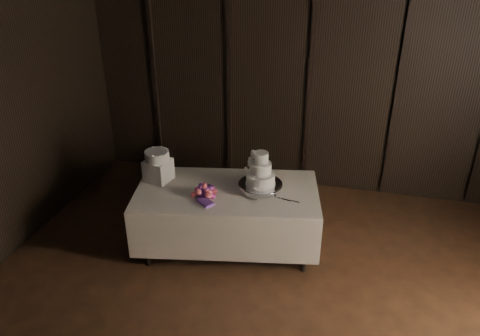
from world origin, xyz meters
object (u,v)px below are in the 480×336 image
Objects in this scene: cake_stand at (260,187)px; box_pedestal at (158,170)px; bouquet at (204,192)px; wedding_cake at (258,172)px; display_table at (227,216)px; small_cake at (157,156)px.

box_pedestal is (-1.17, -0.04, 0.08)m from cake_stand.
bouquet is 0.66m from box_pedestal.
bouquet reaches higher than cake_stand.
box_pedestal is (-0.62, 0.23, 0.06)m from bouquet.
display_table is at bearing -154.96° from wedding_cake.
box_pedestal is at bearing 0.00° from small_cake.
cake_stand is 1.19m from small_cake.
small_cake is (-0.81, 0.03, 0.65)m from display_table.
small_cake is (-1.14, -0.03, 0.07)m from wedding_cake.
box_pedestal is (-1.14, -0.03, -0.11)m from wedding_cake.
cake_stand is at bearing 26.71° from bouquet.
small_cake reaches higher than display_table.
box_pedestal reaches higher than cake_stand.
wedding_cake reaches higher than display_table.
bouquet is at bearing -20.84° from small_cake.
small_cake reaches higher than bouquet.
display_table is 0.93m from box_pedestal.
bouquet is (-0.52, -0.26, -0.17)m from wedding_cake.
cake_stand is at bearing 2.02° from small_cake.
cake_stand is 1.17m from box_pedestal.
display_table is 0.67m from wedding_cake.
display_table is at bearing -2.34° from small_cake.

